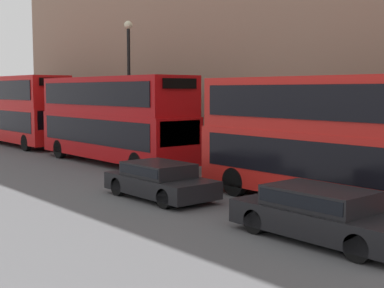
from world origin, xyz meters
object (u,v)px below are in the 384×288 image
(bus_leading, at_px, (359,137))
(bus_second_in_queue, at_px, (114,116))
(car_dark_sedan, at_px, (322,213))
(bus_third_in_queue, at_px, (17,107))
(car_hatchback, at_px, (160,179))

(bus_leading, height_order, bus_second_in_queue, bus_second_in_queue)
(bus_leading, xyz_separation_m, car_dark_sedan, (-3.40, -1.19, -1.58))
(bus_leading, distance_m, car_dark_sedan, 3.93)
(bus_third_in_queue, height_order, car_dark_sedan, bus_third_in_queue)
(car_hatchback, bearing_deg, car_dark_sedan, -90.00)
(bus_leading, xyz_separation_m, bus_second_in_queue, (0.00, 13.86, 0.11))
(bus_second_in_queue, relative_size, car_dark_sedan, 2.26)
(bus_leading, height_order, car_hatchback, bus_leading)
(bus_leading, distance_m, bus_third_in_queue, 26.16)
(bus_second_in_queue, xyz_separation_m, car_hatchback, (-3.40, -8.39, -1.72))
(bus_second_in_queue, bearing_deg, car_hatchback, -112.05)
(bus_second_in_queue, xyz_separation_m, car_dark_sedan, (-3.40, -15.05, -1.69))
(bus_leading, bearing_deg, bus_third_in_queue, 90.00)
(car_hatchback, bearing_deg, bus_leading, -58.11)
(bus_third_in_queue, bearing_deg, car_dark_sedan, -97.09)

